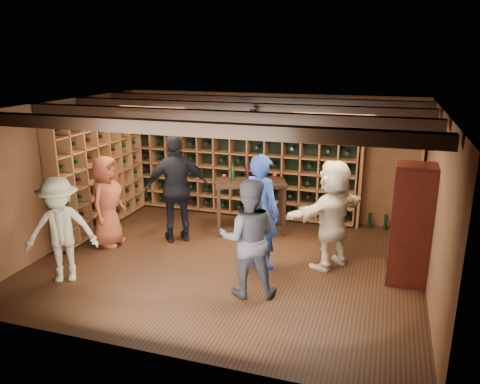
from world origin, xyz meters
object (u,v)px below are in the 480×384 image
(man_blue_shirt, at_px, (261,212))
(guest_khaki, at_px, (61,230))
(guest_red_floral, at_px, (107,201))
(guest_beige, at_px, (332,214))
(tasting_table, at_px, (250,188))
(guest_woman_black, at_px, (177,189))
(man_grey_suit, at_px, (248,238))
(display_cabinet, at_px, (410,227))

(man_blue_shirt, bearing_deg, guest_khaki, 49.72)
(guest_red_floral, relative_size, guest_beige, 0.93)
(guest_red_floral, relative_size, tasting_table, 1.11)
(guest_khaki, bearing_deg, guest_woman_black, 35.07)
(man_blue_shirt, xyz_separation_m, guest_beige, (1.05, 0.33, -0.05))
(man_blue_shirt, bearing_deg, tasting_table, -44.64)
(man_blue_shirt, xyz_separation_m, man_grey_suit, (0.07, -0.92, -0.07))
(tasting_table, bearing_deg, man_grey_suit, -94.61)
(guest_red_floral, height_order, guest_khaki, guest_red_floral)
(guest_beige, bearing_deg, guest_woman_black, -59.28)
(guest_red_floral, distance_m, guest_woman_black, 1.22)
(man_grey_suit, height_order, guest_red_floral, man_grey_suit)
(guest_woman_black, bearing_deg, display_cabinet, 140.49)
(guest_beige, bearing_deg, guest_khaki, -29.69)
(guest_red_floral, relative_size, guest_woman_black, 0.83)
(guest_woman_black, relative_size, guest_khaki, 1.22)
(guest_beige, bearing_deg, man_grey_suit, -1.99)
(display_cabinet, bearing_deg, man_blue_shirt, -176.38)
(display_cabinet, xyz_separation_m, guest_woman_black, (-3.86, 0.44, 0.11))
(man_grey_suit, bearing_deg, guest_red_floral, -35.04)
(display_cabinet, height_order, tasting_table, display_cabinet)
(man_grey_suit, height_order, guest_khaki, man_grey_suit)
(man_grey_suit, relative_size, guest_woman_black, 0.87)
(display_cabinet, xyz_separation_m, guest_khaki, (-4.82, -1.48, -0.07))
(guest_woman_black, bearing_deg, tasting_table, -176.06)
(guest_khaki, relative_size, tasting_table, 1.09)
(man_grey_suit, height_order, guest_woman_black, guest_woman_black)
(guest_woman_black, bearing_deg, man_grey_suit, 106.47)
(guest_woman_black, xyz_separation_m, guest_khaki, (-0.96, -1.93, -0.17))
(tasting_table, bearing_deg, display_cabinet, -45.05)
(man_blue_shirt, height_order, guest_khaki, man_blue_shirt)
(man_blue_shirt, xyz_separation_m, tasting_table, (-0.59, 1.41, -0.05))
(display_cabinet, distance_m, man_grey_suit, 2.36)
(guest_khaki, bearing_deg, guest_beige, -4.01)
(man_blue_shirt, height_order, guest_red_floral, man_blue_shirt)
(guest_red_floral, distance_m, guest_beige, 3.83)
(guest_red_floral, distance_m, tasting_table, 2.58)
(man_blue_shirt, bearing_deg, display_cabinet, -153.64)
(guest_red_floral, relative_size, guest_khaki, 1.01)
(display_cabinet, bearing_deg, guest_red_floral, -178.71)
(guest_khaki, xyz_separation_m, guest_beige, (3.69, 1.68, 0.07))
(display_cabinet, bearing_deg, man_grey_suit, -153.26)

